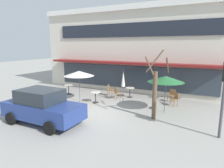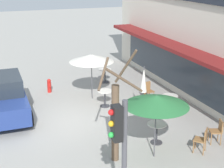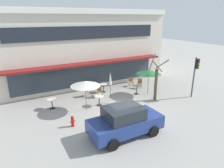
% 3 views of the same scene
% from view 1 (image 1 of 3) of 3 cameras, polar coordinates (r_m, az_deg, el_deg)
% --- Properties ---
extents(ground_plane, '(80.00, 80.00, 0.00)m').
position_cam_1_polar(ground_plane, '(11.92, -6.11, -8.37)').
color(ground_plane, '#9E9B93').
extents(building_facade, '(17.10, 9.10, 7.17)m').
position_cam_1_polar(building_facade, '(20.34, 9.27, 9.81)').
color(building_facade, beige).
rests_on(building_facade, ground).
extents(cafe_table_near_wall, '(0.70, 0.70, 0.76)m').
position_cam_1_polar(cafe_table_near_wall, '(12.94, 11.67, -4.59)').
color(cafe_table_near_wall, '#333338').
rests_on(cafe_table_near_wall, ground).
extents(cafe_table_streetside, '(0.70, 0.70, 0.76)m').
position_cam_1_polar(cafe_table_streetside, '(15.36, 5.12, -1.96)').
color(cafe_table_streetside, '#333338').
rests_on(cafe_table_streetside, ground).
extents(cafe_table_by_tree, '(0.70, 0.70, 0.76)m').
position_cam_1_polar(cafe_table_by_tree, '(13.92, -4.74, -3.30)').
color(cafe_table_by_tree, '#333338').
rests_on(cafe_table_by_tree, ground).
extents(cafe_table_mid_patio, '(0.70, 0.70, 0.76)m').
position_cam_1_polar(cafe_table_mid_patio, '(16.71, -12.29, -1.12)').
color(cafe_table_mid_patio, '#333338').
rests_on(cafe_table_mid_patio, ground).
extents(patio_umbrella_green_folded, '(2.10, 2.10, 2.20)m').
position_cam_1_polar(patio_umbrella_green_folded, '(11.95, 15.13, 1.38)').
color(patio_umbrella_green_folded, '#4C4C51').
rests_on(patio_umbrella_green_folded, ground).
extents(patio_umbrella_cream_folded, '(0.28, 0.28, 2.20)m').
position_cam_1_polar(patio_umbrella_cream_folded, '(13.97, 3.24, 1.43)').
color(patio_umbrella_cream_folded, '#4C4C51').
rests_on(patio_umbrella_cream_folded, ground).
extents(patio_umbrella_corner_open, '(2.10, 2.10, 2.20)m').
position_cam_1_polar(patio_umbrella_corner_open, '(14.07, -9.40, 3.00)').
color(patio_umbrella_corner_open, '#4C4C51').
rests_on(patio_umbrella_corner_open, ground).
extents(cafe_chair_0, '(0.57, 0.57, 0.89)m').
position_cam_1_polar(cafe_chair_0, '(14.96, 1.42, -2.23)').
color(cafe_chair_0, olive).
rests_on(cafe_chair_0, ground).
extents(cafe_chair_1, '(0.52, 0.52, 0.89)m').
position_cam_1_polar(cafe_chair_1, '(14.70, 16.71, -2.93)').
color(cafe_chair_1, olive).
rests_on(cafe_chair_1, ground).
extents(cafe_chair_2, '(0.46, 0.46, 0.89)m').
position_cam_1_polar(cafe_chair_2, '(15.78, -0.70, -1.53)').
color(cafe_chair_2, olive).
rests_on(cafe_chair_2, ground).
extents(cafe_chair_3, '(0.57, 0.57, 0.89)m').
position_cam_1_polar(cafe_chair_3, '(13.78, 17.58, -3.89)').
color(cafe_chair_3, olive).
rests_on(cafe_chair_3, ground).
extents(parked_sedan, '(4.21, 2.03, 1.76)m').
position_cam_1_polar(parked_sedan, '(10.81, -19.26, -6.06)').
color(parked_sedan, navy).
rests_on(parked_sedan, ground).
extents(street_tree, '(1.31, 1.28, 3.72)m').
position_cam_1_polar(street_tree, '(10.87, 12.18, -1.93)').
color(street_tree, brown).
rests_on(street_tree, ground).
extents(fire_hydrant, '(0.36, 0.20, 0.71)m').
position_cam_1_polar(fire_hydrant, '(14.13, -18.79, -4.32)').
color(fire_hydrant, red).
rests_on(fire_hydrant, ground).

